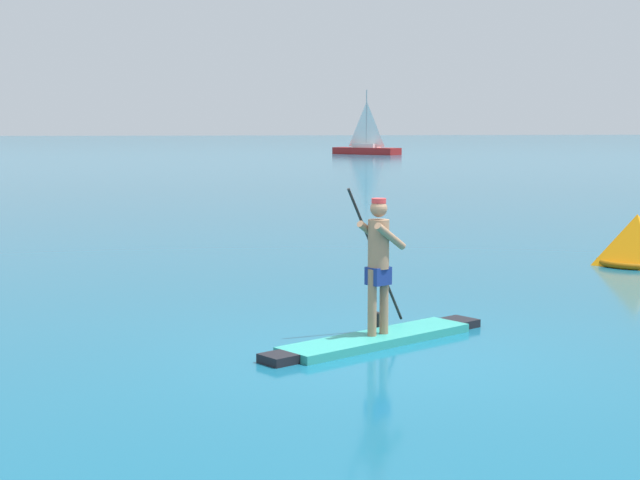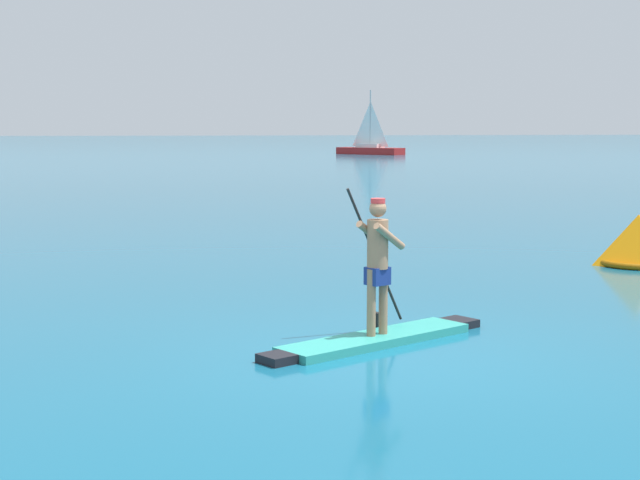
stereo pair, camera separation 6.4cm
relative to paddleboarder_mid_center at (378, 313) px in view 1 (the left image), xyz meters
name	(u,v)px [view 1 (the left image)]	position (x,y,z in m)	size (l,w,h in m)	color
ground	(382,355)	(-0.09, -0.61, -0.38)	(440.00, 440.00, 0.00)	#145B7A
paddleboarder_mid_center	(378,313)	(0.00, 0.00, 0.00)	(3.14, 2.15, 1.95)	teal
race_marker_buoy	(636,243)	(6.35, 5.74, 0.05)	(1.49, 1.49, 0.98)	orange
sailboat_right_horizon	(366,147)	(15.30, 73.65, 0.26)	(5.60, 5.88, 5.70)	#A51E1E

